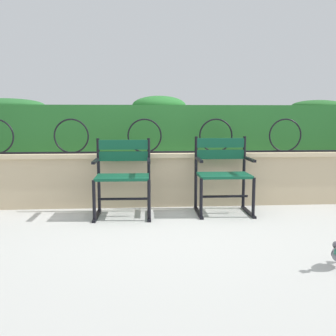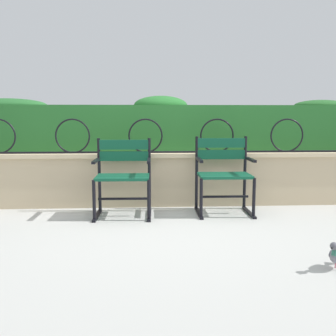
{
  "view_description": "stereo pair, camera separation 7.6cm",
  "coord_description": "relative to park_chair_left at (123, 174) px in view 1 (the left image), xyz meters",
  "views": [
    {
      "loc": [
        -0.31,
        -4.05,
        1.1
      ],
      "look_at": [
        0.0,
        0.08,
        0.55
      ],
      "focal_mm": 41.7,
      "sensor_mm": 36.0,
      "label": 1
    },
    {
      "loc": [
        -0.24,
        -4.06,
        1.1
      ],
      "look_at": [
        0.0,
        0.08,
        0.55
      ],
      "focal_mm": 41.7,
      "sensor_mm": 36.0,
      "label": 2
    }
  ],
  "objects": [
    {
      "name": "stone_wall",
      "position": [
        0.49,
        0.51,
        -0.13
      ],
      "size": [
        7.21,
        0.41,
        0.66
      ],
      "color": "tan",
      "rests_on": "ground"
    },
    {
      "name": "ground_plane",
      "position": [
        0.49,
        -0.26,
        -0.46
      ],
      "size": [
        60.0,
        60.0,
        0.0
      ],
      "primitive_type": "plane",
      "color": "#ADADA8"
    },
    {
      "name": "park_chair_left",
      "position": [
        0.0,
        0.0,
        0.0
      ],
      "size": [
        0.63,
        0.54,
        0.85
      ],
      "color": "#0F4C33",
      "rests_on": "ground"
    },
    {
      "name": "hedge_row",
      "position": [
        0.46,
        0.96,
        0.52
      ],
      "size": [
        7.07,
        0.55,
        0.72
      ],
      "color": "#236028",
      "rests_on": "stone_wall"
    },
    {
      "name": "iron_arch_fence",
      "position": [
        0.28,
        0.44,
        0.38
      ],
      "size": [
        6.68,
        0.02,
        0.42
      ],
      "color": "black",
      "rests_on": "stone_wall"
    },
    {
      "name": "park_chair_right",
      "position": [
        1.14,
        0.05,
        0.0
      ],
      "size": [
        0.62,
        0.53,
        0.87
      ],
      "color": "#0F4C33",
      "rests_on": "ground"
    }
  ]
}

